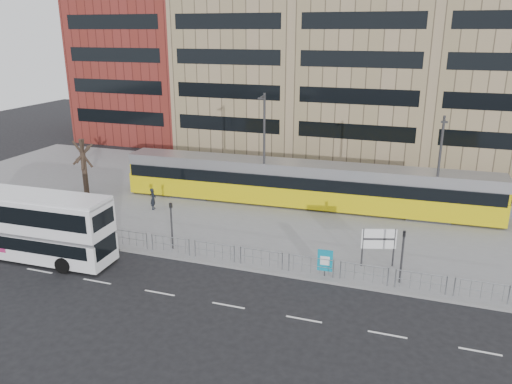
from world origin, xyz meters
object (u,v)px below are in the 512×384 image
(ad_panel, at_px, (325,261))
(lamp_post_west, at_px, (264,147))
(pedestrian, at_px, (153,199))
(tram, at_px, (304,184))
(traffic_light_west, at_px, (171,220))
(double_decker_bus, at_px, (30,223))
(traffic_light_east, at_px, (403,250))
(station_sign, at_px, (379,241))
(bare_tree, at_px, (81,136))
(lamp_post_east, at_px, (439,166))

(ad_panel, xyz_separation_m, lamp_post_west, (-6.96, 10.20, 3.89))
(pedestrian, bearing_deg, tram, -81.25)
(traffic_light_west, bearing_deg, tram, 74.27)
(double_decker_bus, distance_m, pedestrian, 10.32)
(double_decker_bus, relative_size, tram, 0.36)
(tram, xyz_separation_m, traffic_light_east, (8.14, -10.89, 0.23))
(tram, relative_size, ad_panel, 18.33)
(station_sign, height_order, traffic_light_west, traffic_light_west)
(tram, xyz_separation_m, pedestrian, (-10.90, -4.76, -0.90))
(station_sign, height_order, traffic_light_east, traffic_light_east)
(tram, bearing_deg, station_sign, -56.49)
(lamp_post_west, bearing_deg, double_decker_bus, -128.81)
(tram, bearing_deg, pedestrian, -159.05)
(double_decker_bus, bearing_deg, traffic_light_east, 8.13)
(station_sign, bearing_deg, tram, 108.56)
(traffic_light_west, bearing_deg, station_sign, 20.61)
(tram, bearing_deg, traffic_light_east, -55.86)
(ad_panel, distance_m, bare_tree, 24.24)
(double_decker_bus, bearing_deg, ad_panel, 8.48)
(traffic_light_west, relative_size, bare_tree, 0.44)
(ad_panel, height_order, lamp_post_west, lamp_post_west)
(lamp_post_west, relative_size, bare_tree, 1.27)
(double_decker_bus, relative_size, traffic_light_east, 3.43)
(station_sign, bearing_deg, double_decker_bus, 177.29)
(lamp_post_east, height_order, bare_tree, lamp_post_east)
(station_sign, bearing_deg, pedestrian, 148.26)
(pedestrian, distance_m, lamp_post_west, 9.55)
(bare_tree, bearing_deg, pedestrian, -12.46)
(tram, height_order, station_sign, tram)
(traffic_light_east, bearing_deg, lamp_post_east, 79.83)
(traffic_light_west, relative_size, traffic_light_east, 1.00)
(double_decker_bus, height_order, pedestrian, double_decker_bus)
(station_sign, distance_m, traffic_light_east, 2.23)
(pedestrian, distance_m, traffic_light_east, 20.03)
(station_sign, relative_size, traffic_light_east, 0.76)
(station_sign, distance_m, lamp_post_west, 12.90)
(ad_panel, distance_m, pedestrian, 16.36)
(lamp_post_west, bearing_deg, station_sign, -39.35)
(tram, distance_m, lamp_post_west, 4.46)
(traffic_light_east, distance_m, lamp_post_east, 10.60)
(traffic_light_west, distance_m, traffic_light_east, 14.11)
(lamp_post_west, relative_size, lamp_post_east, 1.14)
(pedestrian, relative_size, lamp_post_west, 0.19)
(double_decker_bus, xyz_separation_m, ad_panel, (17.69, 3.13, -1.19))
(station_sign, bearing_deg, lamp_post_east, 52.41)
(double_decker_bus, height_order, lamp_post_west, lamp_post_west)
(station_sign, distance_m, pedestrian, 18.19)
(double_decker_bus, relative_size, ad_panel, 6.58)
(tram, relative_size, pedestrian, 17.51)
(tram, bearing_deg, lamp_post_west, -159.17)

